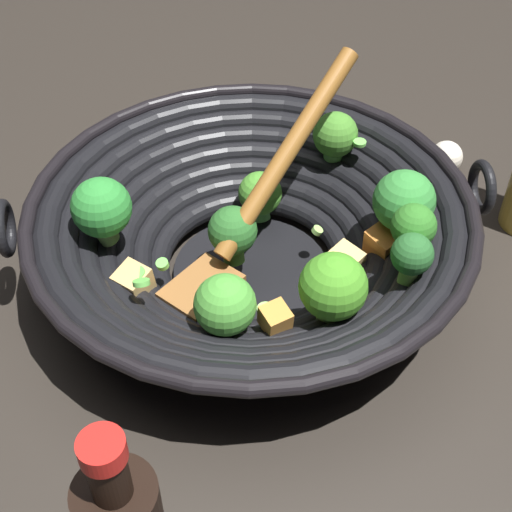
{
  "coord_description": "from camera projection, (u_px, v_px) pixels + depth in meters",
  "views": [
    {
      "loc": [
        -0.37,
        0.37,
        0.53
      ],
      "look_at": [
        -0.0,
        -0.0,
        0.03
      ],
      "focal_mm": 51.49,
      "sensor_mm": 36.0,
      "label": 1
    }
  ],
  "objects": [
    {
      "name": "wok",
      "position": [
        253.0,
        230.0,
        0.7
      ],
      "size": [
        0.43,
        0.43,
        0.19
      ],
      "color": "black",
      "rests_on": "ground"
    },
    {
      "name": "garlic_bulb",
      "position": [
        446.0,
        157.0,
        0.86
      ],
      "size": [
        0.04,
        0.04,
        0.04
      ],
      "primitive_type": "sphere",
      "color": "silver",
      "rests_on": "ground"
    },
    {
      "name": "ground_plane",
      "position": [
        251.0,
        276.0,
        0.75
      ],
      "size": [
        4.0,
        4.0,
        0.0
      ],
      "primitive_type": "plane",
      "color": "#28231E"
    }
  ]
}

